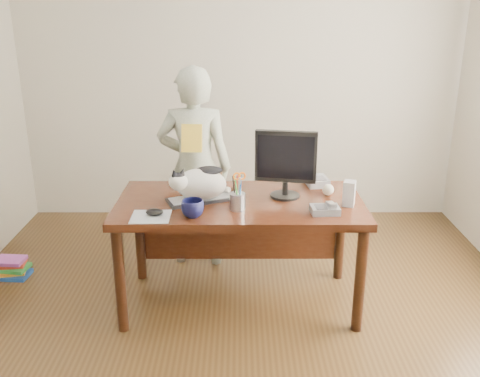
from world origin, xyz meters
name	(u,v)px	position (x,y,z in m)	size (l,w,h in m)	color
room	(240,132)	(0.00, 0.00, 1.35)	(4.50, 4.50, 4.50)	black
desk	(240,217)	(0.00, 0.68, 0.60)	(1.60, 0.80, 0.75)	black
keyboard	(201,199)	(-0.25, 0.59, 0.76)	(0.46, 0.32, 0.03)	black
cat	(199,183)	(-0.26, 0.59, 0.88)	(0.41, 0.32, 0.24)	white
monitor	(286,161)	(0.30, 0.66, 1.00)	(0.40, 0.23, 0.45)	black
pen_cup	(238,199)	(-0.02, 0.44, 0.82)	(0.12, 0.12, 0.24)	#9C9DA2
mousepad	(151,217)	(-0.54, 0.32, 0.75)	(0.24, 0.21, 0.01)	#ABB1B8
mouse	(154,212)	(-0.52, 0.34, 0.77)	(0.11, 0.07, 0.04)	black
coffee_mug	(193,209)	(-0.28, 0.32, 0.80)	(0.14, 0.14, 0.11)	black
phone	(326,209)	(0.52, 0.38, 0.78)	(0.18, 0.15, 0.08)	slate
speaker	(349,193)	(0.69, 0.51, 0.83)	(0.09, 0.10, 0.16)	#99999B
baseball	(328,190)	(0.59, 0.70, 0.79)	(0.08, 0.08, 0.08)	#EDE8CD
book_stack	(206,179)	(-0.24, 0.93, 0.79)	(0.25, 0.20, 0.09)	#501715
calculator	(317,181)	(0.54, 0.92, 0.78)	(0.17, 0.21, 0.06)	slate
person	(195,168)	(-0.34, 1.23, 0.77)	(0.56, 0.37, 1.55)	beige
held_book	(192,138)	(-0.34, 1.06, 1.05)	(0.15, 0.09, 0.20)	yellow
book_pile_b	(12,268)	(-1.72, 0.95, 0.07)	(0.26, 0.20, 0.15)	#194199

